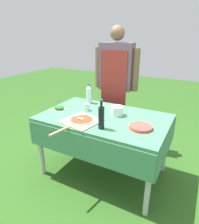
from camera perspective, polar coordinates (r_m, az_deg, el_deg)
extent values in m
plane|color=#2D5B1E|center=(2.64, 1.16, -16.46)|extent=(12.00, 12.00, 0.00)
cube|color=#478960|center=(2.26, 1.30, -1.63)|extent=(1.42, 0.88, 0.04)
cube|color=#478960|center=(1.99, -4.70, -10.29)|extent=(1.42, 0.01, 0.28)
cube|color=#478960|center=(2.69, 5.60, -1.41)|extent=(1.42, 0.01, 0.28)
cube|color=#478960|center=(2.69, -12.34, -1.82)|extent=(0.01, 0.88, 0.28)
cube|color=#478960|center=(2.14, 18.71, -9.05)|extent=(0.01, 0.88, 0.28)
cylinder|color=#B7B7BC|center=(2.51, -16.45, -9.73)|extent=(0.05, 0.05, 0.72)
cylinder|color=#B7B7BC|center=(1.96, 13.75, -19.40)|extent=(0.05, 0.05, 0.72)
cylinder|color=#B7B7BC|center=(3.02, -6.44, -3.35)|extent=(0.05, 0.05, 0.72)
cylinder|color=#B7B7BC|center=(2.58, 18.34, -9.01)|extent=(0.05, 0.05, 0.72)
cylinder|color=#4C4C51|center=(3.06, 5.92, -1.44)|extent=(0.13, 0.13, 0.86)
cylinder|color=#4C4C51|center=(3.11, 2.94, -0.95)|extent=(0.13, 0.13, 0.86)
cube|color=#6B5166|center=(2.88, 4.86, 12.77)|extent=(0.48, 0.23, 0.65)
cube|color=#9E2D28|center=(2.83, 3.98, 7.62)|extent=(0.37, 0.04, 0.94)
cylinder|color=brown|center=(2.81, 10.23, 11.69)|extent=(0.10, 0.10, 0.57)
cylinder|color=brown|center=(2.98, -0.25, 12.60)|extent=(0.10, 0.10, 0.57)
sphere|color=brown|center=(2.84, 5.16, 21.60)|extent=(0.20, 0.20, 0.20)
cube|color=#D1B27F|center=(2.12, -5.16, -2.55)|extent=(0.42, 0.42, 0.01)
cylinder|color=#D1B27F|center=(1.94, -11.32, -5.35)|extent=(0.07, 0.25, 0.02)
cylinder|color=beige|center=(2.12, -5.17, -2.26)|extent=(0.27, 0.27, 0.01)
cylinder|color=#D14223|center=(2.12, -5.18, -2.05)|extent=(0.24, 0.24, 0.00)
ellipsoid|color=white|center=(2.11, -5.87, -1.82)|extent=(0.05, 0.05, 0.01)
ellipsoid|color=white|center=(2.10, -4.92, -1.95)|extent=(0.06, 0.06, 0.01)
ellipsoid|color=white|center=(2.12, -5.57, -1.82)|extent=(0.03, 0.03, 0.01)
ellipsoid|color=white|center=(2.11, -5.13, -1.84)|extent=(0.03, 0.03, 0.01)
ellipsoid|color=white|center=(2.17, -6.25, -1.10)|extent=(0.06, 0.06, 0.02)
ellipsoid|color=#286B23|center=(2.14, -5.09, -1.59)|extent=(0.03, 0.03, 0.00)
ellipsoid|color=#286B23|center=(2.09, -4.13, -2.18)|extent=(0.04, 0.04, 0.00)
ellipsoid|color=#286B23|center=(2.10, -7.87, -2.20)|extent=(0.04, 0.04, 0.00)
cylinder|color=black|center=(1.92, 0.51, -1.71)|extent=(0.06, 0.06, 0.22)
cylinder|color=black|center=(1.87, 0.53, 2.28)|extent=(0.02, 0.02, 0.06)
cylinder|color=#335BB2|center=(1.86, 0.53, 3.41)|extent=(0.03, 0.03, 0.02)
cylinder|color=silver|center=(2.66, -3.02, 4.69)|extent=(0.07, 0.07, 0.20)
cone|color=silver|center=(2.63, -3.07, 7.22)|extent=(0.07, 0.07, 0.04)
cylinder|color=#335BB2|center=(2.62, -3.09, 7.87)|extent=(0.03, 0.03, 0.02)
cube|color=silver|center=(2.49, -11.43, 0.70)|extent=(0.17, 0.13, 0.01)
ellipsoid|color=#286B23|center=(2.48, -11.47, 1.24)|extent=(0.15, 0.11, 0.04)
cylinder|color=silver|center=(2.27, 4.99, 0.37)|extent=(0.14, 0.14, 0.11)
cylinder|color=#DB4C42|center=(2.01, 11.71, -4.55)|extent=(0.23, 0.23, 0.00)
cylinder|color=#DB4C42|center=(2.01, 11.72, -4.42)|extent=(0.23, 0.23, 0.00)
cylinder|color=#DB4C42|center=(2.00, 11.73, -4.29)|extent=(0.23, 0.23, 0.00)
cylinder|color=#DB4C42|center=(2.00, 11.74, -4.16)|extent=(0.23, 0.23, 0.00)
cylinder|color=#DB4C42|center=(2.00, 11.75, -4.03)|extent=(0.23, 0.23, 0.00)
cylinder|color=#DB4C42|center=(2.00, 11.76, -3.90)|extent=(0.23, 0.23, 0.00)
cylinder|color=silver|center=(2.42, -3.65, 1.31)|extent=(0.07, 0.07, 0.07)
cylinder|color=#D14223|center=(2.42, -3.64, 1.07)|extent=(0.06, 0.06, 0.05)
cylinder|color=#B7B2A3|center=(2.40, -3.67, 2.22)|extent=(0.07, 0.07, 0.01)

